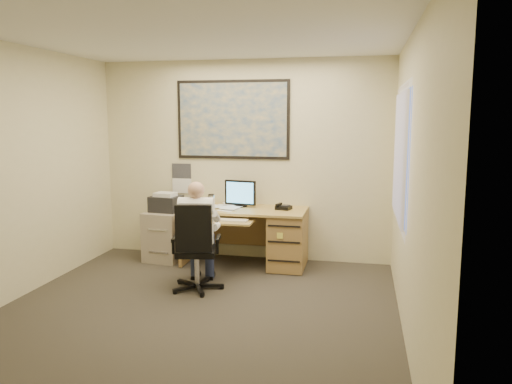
% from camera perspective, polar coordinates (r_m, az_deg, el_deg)
% --- Properties ---
extents(room_shell, '(4.00, 4.50, 2.70)m').
position_cam_1_polar(room_shell, '(4.68, -7.91, 1.30)').
color(room_shell, '#342F28').
rests_on(room_shell, ground).
extents(desk, '(1.60, 0.97, 1.10)m').
position_cam_1_polar(desk, '(6.54, 1.60, -4.68)').
color(desk, tan).
rests_on(desk, ground).
extents(world_map, '(1.56, 0.03, 1.06)m').
position_cam_1_polar(world_map, '(6.82, -2.69, 8.25)').
color(world_map, '#1E4C93').
rests_on(world_map, room_shell).
extents(wall_calendar, '(0.28, 0.01, 0.42)m').
position_cam_1_polar(wall_calendar, '(7.10, -8.49, 1.54)').
color(wall_calendar, white).
rests_on(wall_calendar, room_shell).
extents(window_blinds, '(0.06, 1.40, 1.30)m').
position_cam_1_polar(window_blinds, '(5.19, 16.26, 3.96)').
color(window_blinds, beige).
rests_on(window_blinds, room_shell).
extents(filing_cabinet, '(0.55, 0.63, 0.93)m').
position_cam_1_polar(filing_cabinet, '(6.94, -10.15, -4.38)').
color(filing_cabinet, '#A19582').
rests_on(filing_cabinet, ground).
extents(office_chair, '(0.71, 0.71, 1.01)m').
position_cam_1_polar(office_chair, '(5.69, -7.01, -8.27)').
color(office_chair, black).
rests_on(office_chair, ground).
extents(person, '(0.60, 0.78, 1.23)m').
position_cam_1_polar(person, '(5.67, -6.72, -4.98)').
color(person, white).
rests_on(person, office_chair).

